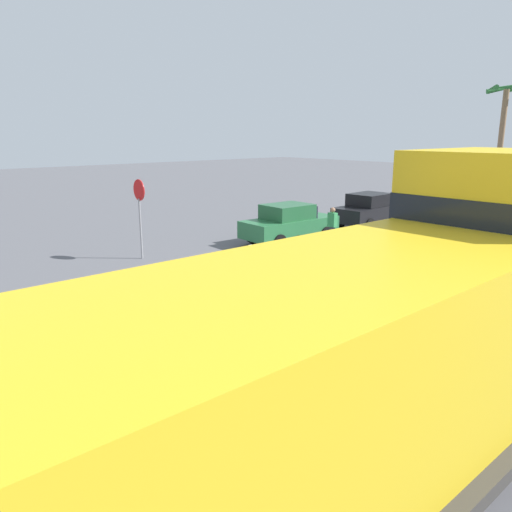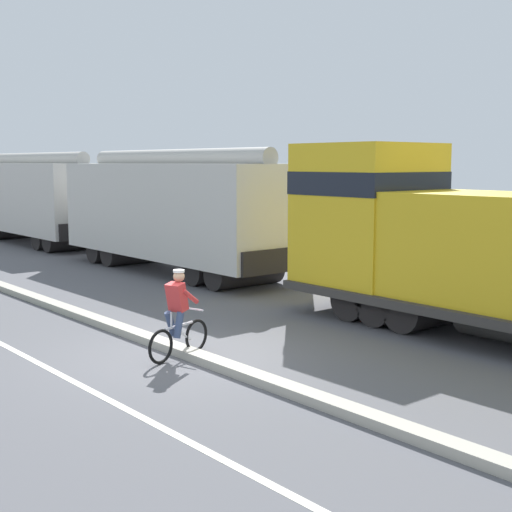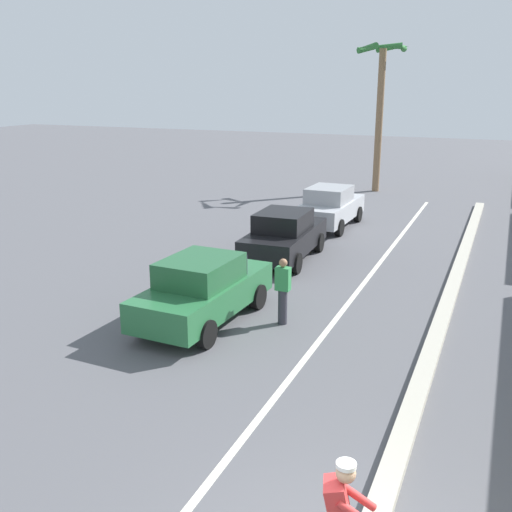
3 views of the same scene
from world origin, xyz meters
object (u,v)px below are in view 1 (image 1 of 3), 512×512
at_px(parked_car_black, 370,210).
at_px(stop_sign, 140,203).
at_px(parked_car_green, 289,223).
at_px(parked_car_silver, 426,201).
at_px(cyclist, 251,279).
at_px(locomotive, 380,353).
at_px(pedestrian_by_cars, 332,227).
at_px(palm_tree_near, 504,118).

relative_size(parked_car_black, stop_sign, 1.48).
bearing_deg(parked_car_black, parked_car_green, -89.44).
distance_m(parked_car_silver, cyclist, 18.00).
xyz_separation_m(locomotive, stop_sign, (-12.75, 3.63, 0.23)).
bearing_deg(stop_sign, pedestrian_by_cars, 62.43).
height_order(parked_car_black, cyclist, cyclist).
bearing_deg(palm_tree_near, pedestrian_by_cars, -84.43).
height_order(parked_car_green, stop_sign, stop_sign).
relative_size(parked_car_green, parked_car_black, 1.00).
xyz_separation_m(locomotive, pedestrian_by_cars, (-9.32, 10.20, -0.95)).
height_order(parked_car_green, pedestrian_by_cars, same).
xyz_separation_m(parked_car_green, parked_car_silver, (-0.01, 10.70, 0.00)).
distance_m(parked_car_silver, pedestrian_by_cars, 10.26).
bearing_deg(parked_car_silver, cyclist, -73.38).
height_order(locomotive, parked_car_silver, locomotive).
bearing_deg(stop_sign, palm_tree_near, 86.46).
bearing_deg(parked_car_green, palm_tree_near, 90.15).
height_order(parked_car_silver, stop_sign, stop_sign).
bearing_deg(locomotive, parked_car_black, 126.20).
height_order(stop_sign, pedestrian_by_cars, stop_sign).
bearing_deg(parked_car_silver, locomotive, -61.27).
bearing_deg(locomotive, stop_sign, 164.10).
height_order(parked_car_green, parked_car_black, same).
bearing_deg(locomotive, pedestrian_by_cars, 132.43).
relative_size(locomotive, parked_car_silver, 2.74).
height_order(locomotive, parked_car_green, locomotive).
height_order(palm_tree_near, pedestrian_by_cars, palm_tree_near).
distance_m(parked_car_black, cyclist, 13.27).
bearing_deg(parked_car_silver, parked_car_black, -90.56).
xyz_separation_m(stop_sign, pedestrian_by_cars, (3.43, 6.57, -1.18)).
distance_m(locomotive, pedestrian_by_cars, 13.85).
distance_m(cyclist, palm_tree_near, 27.01).
bearing_deg(parked_car_silver, pedestrian_by_cars, -79.87).
bearing_deg(parked_car_silver, parked_car_green, -89.96).
bearing_deg(locomotive, parked_car_silver, 118.73).
xyz_separation_m(parked_car_black, palm_tree_near, (0.00, 13.90, 4.59)).
distance_m(parked_car_black, palm_tree_near, 14.63).
bearing_deg(pedestrian_by_cars, cyclist, -64.94).
bearing_deg(cyclist, pedestrian_by_cars, 115.06).
distance_m(parked_car_green, parked_car_black, 5.68).
height_order(parked_car_black, palm_tree_near, palm_tree_near).
xyz_separation_m(parked_car_silver, pedestrian_by_cars, (1.80, -10.10, 0.03)).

